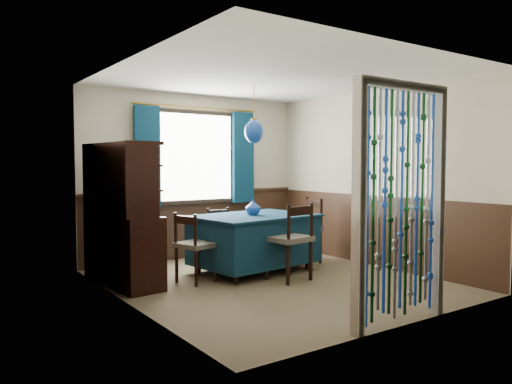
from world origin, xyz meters
TOP-DOWN VIEW (x-y plane):
  - floor at (0.00, 0.00)m, footprint 4.00×4.00m
  - ceiling at (0.00, 0.00)m, footprint 4.00×4.00m
  - wall_back at (0.00, 2.00)m, footprint 3.60×0.00m
  - wall_front at (0.00, -2.00)m, footprint 3.60×0.00m
  - wall_left at (-1.80, 0.00)m, footprint 0.00×4.00m
  - wall_right at (1.80, 0.00)m, footprint 0.00×4.00m
  - wainscot_back at (0.00, 1.99)m, footprint 3.60×0.00m
  - wainscot_front at (0.00, -1.99)m, footprint 3.60×0.00m
  - wainscot_left at (-1.79, 0.00)m, footprint 0.00×4.00m
  - wainscot_right at (1.79, 0.00)m, footprint 0.00×4.00m
  - window at (0.00, 1.95)m, footprint 1.32×0.12m
  - doorway at (0.00, -1.94)m, footprint 1.16×0.12m
  - dining_table at (0.15, 0.61)m, footprint 1.71×1.28m
  - chair_near at (0.23, -0.07)m, footprint 0.53×0.51m
  - chair_far at (0.07, 1.31)m, footprint 0.43×0.42m
  - chair_left at (-0.80, 0.51)m, footprint 0.50×0.52m
  - chair_right at (1.14, 0.73)m, footprint 0.51×0.53m
  - sideboard at (-1.56, 0.92)m, footprint 0.57×1.34m
  - pendant_lamp at (0.15, 0.61)m, footprint 0.25×0.25m
  - vase_table at (0.14, 0.62)m, footprint 0.24×0.24m
  - bowl_shelf at (-1.50, 0.65)m, footprint 0.24×0.24m
  - vase_sideboard at (-1.50, 1.21)m, footprint 0.25×0.25m

SIDE VIEW (x-z plane):
  - floor at x=0.00m, z-range 0.00..0.00m
  - chair_far at x=0.07m, z-range 0.03..0.83m
  - dining_table at x=0.15m, z-range 0.06..0.83m
  - chair_left at x=-0.80m, z-range 0.03..0.89m
  - wainscot_back at x=0.00m, z-range -1.30..2.30m
  - wainscot_front at x=0.00m, z-range -1.30..2.30m
  - wainscot_left at x=-1.79m, z-range -1.50..2.50m
  - wainscot_right at x=1.79m, z-range -1.50..2.50m
  - chair_right at x=1.14m, z-range 0.03..0.97m
  - chair_near at x=0.23m, z-range 0.03..1.00m
  - sideboard at x=-1.56m, z-range -0.26..1.44m
  - vase_table at x=0.14m, z-range 0.77..0.96m
  - vase_sideboard at x=-1.50m, z-range 0.85..1.06m
  - doorway at x=0.00m, z-range -0.04..2.14m
  - bowl_shelf at x=-1.50m, z-range 1.16..1.22m
  - wall_back at x=0.00m, z-range -0.55..3.05m
  - wall_front at x=0.00m, z-range -0.55..3.05m
  - wall_left at x=-1.80m, z-range -0.75..3.25m
  - wall_right at x=1.80m, z-range -0.75..3.25m
  - window at x=0.00m, z-range 0.84..2.26m
  - pendant_lamp at x=0.15m, z-range 1.49..2.27m
  - ceiling at x=0.00m, z-range 2.50..2.50m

